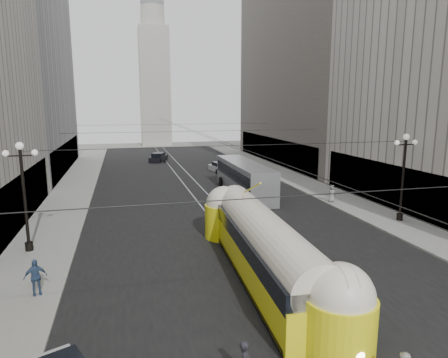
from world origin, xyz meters
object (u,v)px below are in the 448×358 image
city_bus (244,177)px  pedestrian_sidewalk_right (332,193)px  streetcar (264,246)px  pedestrian_sidewalk_left (35,277)px

city_bus → pedestrian_sidewalk_right: city_bus is taller
streetcar → pedestrian_sidewalk_left: bearing=176.7°
city_bus → pedestrian_sidewalk_left: size_ratio=7.33×
streetcar → pedestrian_sidewalk_right: (10.98, 12.94, -0.77)m
city_bus → pedestrian_sidewalk_right: bearing=-40.6°
pedestrian_sidewalk_right → pedestrian_sidewalk_left: size_ratio=0.92×
streetcar → city_bus: bearing=75.8°
city_bus → pedestrian_sidewalk_left: city_bus is taller
pedestrian_sidewalk_left → city_bus: bearing=30.3°
pedestrian_sidewalk_left → streetcar: bearing=-22.4°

